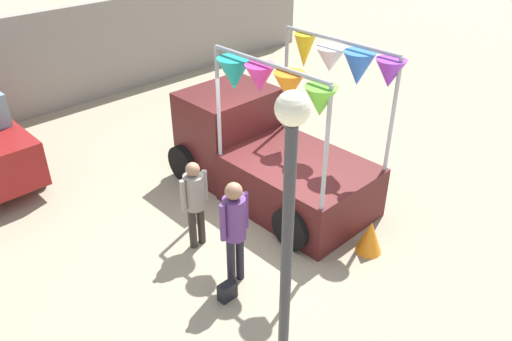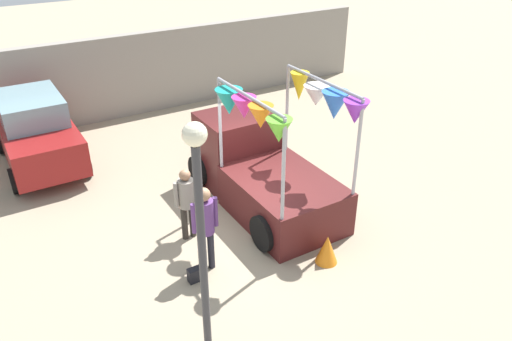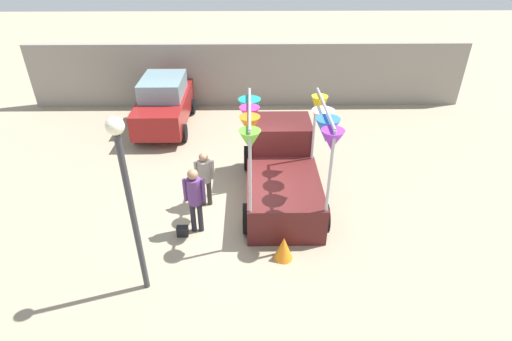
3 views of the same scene
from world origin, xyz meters
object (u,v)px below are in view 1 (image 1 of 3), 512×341
Objects in this scene: folded_kite_bundle_tangerine at (370,237)px; person_customer at (234,224)px; handbag at (227,291)px; street_lamp at (288,222)px; vendor_truck at (263,147)px; person_vendor at (195,197)px.

person_customer is at bearing 153.94° from folded_kite_bundle_tangerine.
folded_kite_bundle_tangerine is at bearing -26.06° from person_customer.
handbag is 2.58m from folded_kite_bundle_tangerine.
person_customer is 2.46m from folded_kite_bundle_tangerine.
street_lamp is (-0.89, -1.83, 1.47)m from person_customer.
person_customer is 6.43× the size of handbag.
person_customer is 1.04m from handbag.
vendor_truck is 2.76m from folded_kite_bundle_tangerine.
person_vendor is at bearing 71.06° from street_lamp.
person_vendor is at bearing 132.53° from folded_kite_bundle_tangerine.
handbag is at bearing -109.80° from person_vendor.
vendor_truck reaches higher than folded_kite_bundle_tangerine.
folded_kite_bundle_tangerine is (2.09, -1.02, -0.80)m from person_customer.
person_vendor is (-2.09, -0.54, 0.04)m from vendor_truck.
person_customer reaches higher than folded_kite_bundle_tangerine.
person_customer reaches higher than handbag.
person_customer is 1.12× the size of person_vendor.
street_lamp reaches higher than person_vendor.
person_vendor reaches higher than handbag.
person_customer is at bearing -143.13° from vendor_truck.
street_lamp is (-3.10, -3.49, 1.64)m from vendor_truck.
person_customer is 3.00× the size of folded_kite_bundle_tangerine.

